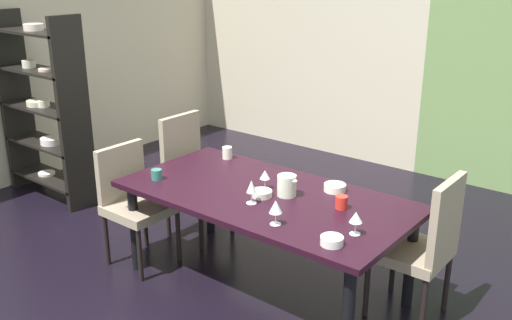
# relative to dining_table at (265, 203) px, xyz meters

# --- Properties ---
(ground_plane) EXTENTS (5.91, 6.31, 0.02)m
(ground_plane) POSITION_rel_dining_table_xyz_m (-0.37, -0.19, -0.65)
(ground_plane) COLOR black
(back_panel_interior) EXTENTS (3.19, 0.10, 2.76)m
(back_panel_interior) POSITION_rel_dining_table_xyz_m (-1.73, 2.91, 0.74)
(back_panel_interior) COLOR beige
(back_panel_interior) RESTS_ON ground_plane
(dining_table) EXTENTS (1.99, 1.01, 0.71)m
(dining_table) POSITION_rel_dining_table_xyz_m (0.00, 0.00, 0.00)
(dining_table) COLOR black
(dining_table) RESTS_ON ground_plane
(chair_right_far) EXTENTS (0.44, 0.44, 0.98)m
(chair_right_far) POSITION_rel_dining_table_xyz_m (1.01, 0.31, -0.10)
(chair_right_far) COLOR gray
(chair_right_far) RESTS_ON ground_plane
(chair_left_near) EXTENTS (0.45, 0.44, 0.91)m
(chair_left_near) POSITION_rel_dining_table_xyz_m (-1.00, -0.31, -0.13)
(chair_left_near) COLOR gray
(chair_left_near) RESTS_ON ground_plane
(chair_left_far) EXTENTS (0.45, 0.44, 1.01)m
(chair_left_far) POSITION_rel_dining_table_xyz_m (-1.01, 0.31, -0.09)
(chair_left_far) COLOR gray
(chair_left_far) RESTS_ON ground_plane
(display_shelf) EXTENTS (1.02, 0.32, 1.76)m
(display_shelf) POSITION_rel_dining_table_xyz_m (-2.67, 0.03, 0.25)
(display_shelf) COLOR black
(display_shelf) RESTS_ON ground_plane
(wine_glass_front) EXTENTS (0.08, 0.08, 0.14)m
(wine_glass_front) POSITION_rel_dining_table_xyz_m (0.78, -0.16, 0.17)
(wine_glass_front) COLOR silver
(wine_glass_front) RESTS_ON dining_table
(wine_glass_rear) EXTENTS (0.08, 0.08, 0.16)m
(wine_glass_rear) POSITION_rel_dining_table_xyz_m (0.34, -0.34, 0.18)
(wine_glass_rear) COLOR silver
(wine_glass_rear) RESTS_ON dining_table
(wine_glass_near_window) EXTENTS (0.07, 0.07, 0.16)m
(wine_glass_near_window) POSITION_rel_dining_table_xyz_m (0.03, -0.19, 0.18)
(wine_glass_near_window) COLOR silver
(wine_glass_near_window) RESTS_ON dining_table
(wine_glass_left) EXTENTS (0.07, 0.07, 0.13)m
(wine_glass_left) POSITION_rel_dining_table_xyz_m (-0.05, 0.07, 0.17)
(wine_glass_left) COLOR silver
(wine_glass_left) RESTS_ON dining_table
(serving_bowl_corner) EXTENTS (0.14, 0.14, 0.04)m
(serving_bowl_corner) POSITION_rel_dining_table_xyz_m (0.02, -0.06, 0.09)
(serving_bowl_corner) COLOR beige
(serving_bowl_corner) RESTS_ON dining_table
(serving_bowl_center) EXTENTS (0.13, 0.13, 0.05)m
(serving_bowl_center) POSITION_rel_dining_table_xyz_m (0.74, -0.35, 0.09)
(serving_bowl_center) COLOR white
(serving_bowl_center) RESTS_ON dining_table
(serving_bowl_near_shelf) EXTENTS (0.15, 0.15, 0.05)m
(serving_bowl_near_shelf) POSITION_rel_dining_table_xyz_m (0.35, 0.33, 0.09)
(serving_bowl_near_shelf) COLOR white
(serving_bowl_near_shelf) RESTS_ON dining_table
(cup_north) EXTENTS (0.08, 0.08, 0.08)m
(cup_north) POSITION_rel_dining_table_xyz_m (-0.76, -0.28, 0.11)
(cup_north) COLOR #306F65
(cup_north) RESTS_ON dining_table
(cup_west) EXTENTS (0.08, 0.08, 0.08)m
(cup_west) POSITION_rel_dining_table_xyz_m (0.53, 0.10, 0.11)
(cup_west) COLOR red
(cup_west) RESTS_ON dining_table
(cup_right) EXTENTS (0.08, 0.08, 0.10)m
(cup_right) POSITION_rel_dining_table_xyz_m (-0.67, 0.38, 0.12)
(cup_right) COLOR beige
(cup_right) RESTS_ON dining_table
(pitcher_east) EXTENTS (0.14, 0.13, 0.14)m
(pitcher_east) POSITION_rel_dining_table_xyz_m (0.14, 0.06, 0.14)
(pitcher_east) COLOR beige
(pitcher_east) RESTS_ON dining_table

